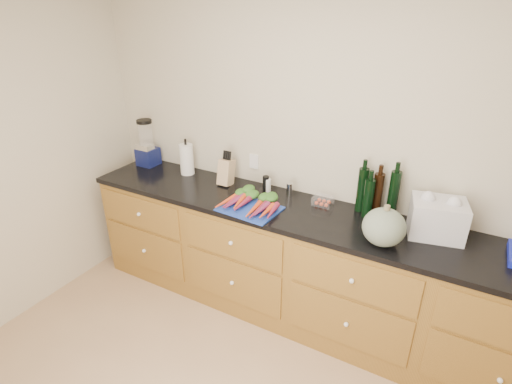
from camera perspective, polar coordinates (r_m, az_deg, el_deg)
The scene contains 15 objects.
wall_back at distance 3.03m, azimuth 10.01°, elevation 5.70°, with size 4.10×0.05×2.60m, color beige.
cabinets at distance 3.15m, azimuth 6.75°, elevation -10.80°, with size 3.60×0.64×0.90m.
countertop at distance 2.90m, azimuth 7.25°, elevation -3.25°, with size 3.64×0.62×0.04m, color black.
cutting_board at distance 2.91m, azimuth -0.90°, elevation -2.40°, with size 0.42×0.32×0.01m, color #1C3BA2.
carrots at distance 2.93m, azimuth -0.40°, elevation -1.42°, with size 0.46×0.34×0.07m.
squash at distance 2.57m, azimuth 17.81°, elevation -4.80°, with size 0.26×0.26×0.24m, color #5B6B5A.
blender_appliance at distance 3.79m, azimuth -15.34°, elevation 6.43°, with size 0.17×0.17×0.42m.
paper_towel at distance 3.52m, azimuth -9.86°, elevation 4.62°, with size 0.12×0.12×0.27m, color white.
knife_block at distance 3.28m, azimuth -4.29°, elevation 2.84°, with size 0.10×0.10×0.21m, color tan.
grinder_salt at distance 3.16m, azimuth 1.72°, elevation 0.97°, with size 0.05×0.05×0.10m, color white.
grinder_pepper at distance 3.17m, azimuth 1.41°, elevation 1.22°, with size 0.05×0.05×0.13m, color black.
canister_chrome at distance 3.09m, azimuth 4.79°, elevation 0.32°, with size 0.05×0.05×0.11m, color silver.
tomato_box at distance 3.00m, azimuth 9.53°, elevation -1.23°, with size 0.14×0.11×0.07m, color white.
bottles at distance 2.90m, azimuth 16.72°, elevation -0.28°, with size 0.29×0.15×0.34m.
grocery_bag at distance 2.79m, azimuth 24.45°, elevation -3.44°, with size 0.33×0.26×0.24m, color white, non-canonical shape.
Camera 1 is at (0.91, -1.08, 2.30)m, focal length 28.00 mm.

